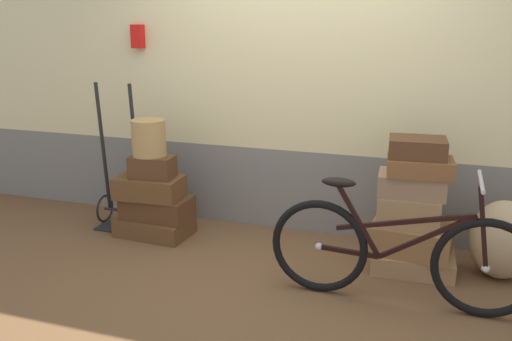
# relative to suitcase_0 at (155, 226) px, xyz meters

# --- Properties ---
(ground) EXTENTS (9.50, 5.20, 0.06)m
(ground) POSITION_rel_suitcase_0_xyz_m (1.14, -0.26, -0.11)
(ground) COLOR brown
(station_building) EXTENTS (7.50, 0.74, 2.86)m
(station_building) POSITION_rel_suitcase_0_xyz_m (1.15, 0.59, 1.36)
(station_building) COLOR slate
(station_building) RESTS_ON ground
(suitcase_0) EXTENTS (0.63, 0.42, 0.15)m
(suitcase_0) POSITION_rel_suitcase_0_xyz_m (0.00, 0.00, 0.00)
(suitcase_0) COLOR brown
(suitcase_0) RESTS_ON ground
(suitcase_1) EXTENTS (0.57, 0.35, 0.18)m
(suitcase_1) POSITION_rel_suitcase_0_xyz_m (0.03, 0.01, 0.17)
(suitcase_1) COLOR #4C2D19
(suitcase_1) RESTS_ON suitcase_0
(suitcase_2) EXTENTS (0.56, 0.35, 0.18)m
(suitcase_2) POSITION_rel_suitcase_0_xyz_m (-0.02, -0.02, 0.35)
(suitcase_2) COLOR brown
(suitcase_2) RESTS_ON suitcase_1
(suitcase_3) EXTENTS (0.37, 0.25, 0.18)m
(suitcase_3) POSITION_rel_suitcase_0_xyz_m (0.02, -0.02, 0.53)
(suitcase_3) COLOR #4C2D19
(suitcase_3) RESTS_ON suitcase_2
(suitcase_4) EXTENTS (0.60, 0.45, 0.14)m
(suitcase_4) POSITION_rel_suitcase_0_xyz_m (2.13, 0.00, -0.01)
(suitcase_4) COLOR #9E754C
(suitcase_4) RESTS_ON ground
(suitcase_5) EXTENTS (0.59, 0.45, 0.21)m
(suitcase_5) POSITION_rel_suitcase_0_xyz_m (2.10, -0.00, 0.17)
(suitcase_5) COLOR olive
(suitcase_5) RESTS_ON suitcase_4
(suitcase_6) EXTENTS (0.44, 0.32, 0.22)m
(suitcase_6) POSITION_rel_suitcase_0_xyz_m (2.07, -0.01, 0.38)
(suitcase_6) COLOR #9E754C
(suitcase_6) RESTS_ON suitcase_5
(suitcase_7) EXTENTS (0.48, 0.34, 0.16)m
(suitcase_7) POSITION_rel_suitcase_0_xyz_m (2.08, 0.00, 0.57)
(suitcase_7) COLOR #937051
(suitcase_7) RESTS_ON suitcase_6
(suitcase_8) EXTENTS (0.47, 0.34, 0.12)m
(suitcase_8) POSITION_rel_suitcase_0_xyz_m (2.12, -0.02, 0.71)
(suitcase_8) COLOR brown
(suitcase_8) RESTS_ON suitcase_7
(suitcase_9) EXTENTS (0.41, 0.33, 0.13)m
(suitcase_9) POSITION_rel_suitcase_0_xyz_m (2.10, 0.01, 0.84)
(suitcase_9) COLOR #4C2D19
(suitcase_9) RESTS_ON suitcase_8
(wicker_basket) EXTENTS (0.28, 0.28, 0.30)m
(wicker_basket) POSITION_rel_suitcase_0_xyz_m (-0.01, -0.00, 0.77)
(wicker_basket) COLOR #A8844C
(wicker_basket) RESTS_ON suitcase_3
(luggage_trolley) EXTENTS (0.40, 0.35, 1.27)m
(luggage_trolley) POSITION_rel_suitcase_0_xyz_m (-0.38, 0.11, 0.24)
(luggage_trolley) COLOR black
(luggage_trolley) RESTS_ON ground
(burlap_sack) EXTENTS (0.46, 0.39, 0.57)m
(burlap_sack) POSITION_rel_suitcase_0_xyz_m (2.72, 0.07, 0.21)
(burlap_sack) COLOR tan
(burlap_sack) RESTS_ON ground
(bicycle) EXTENTS (1.68, 0.46, 0.88)m
(bicycle) POSITION_rel_suitcase_0_xyz_m (2.05, -0.55, 0.27)
(bicycle) COLOR black
(bicycle) RESTS_ON ground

